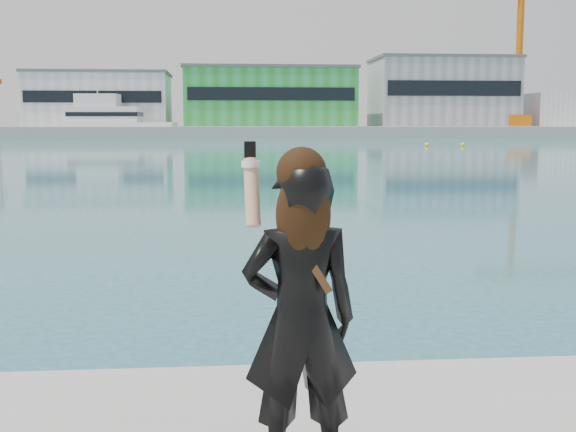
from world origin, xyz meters
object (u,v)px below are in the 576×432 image
buoy_near (427,146)px  buoy_extra (463,146)px  motor_yacht (109,122)px  woman (300,311)px  dock_crane (526,52)px

buoy_near → buoy_extra: same height
motor_yacht → buoy_near: size_ratio=41.81×
motor_yacht → buoy_extra: 62.57m
woman → motor_yacht: bearing=-84.7°
dock_crane → woman: size_ratio=14.69×
buoy_extra → buoy_near: bearing=175.9°
motor_yacht → woman: size_ratio=12.80×
motor_yacht → woman: 119.53m
buoy_near → buoy_extra: bearing=-4.1°
buoy_near → woman: woman is taller
motor_yacht → buoy_near: motor_yacht is taller
motor_yacht → buoy_extra: (45.26, -43.11, -2.69)m
motor_yacht → buoy_extra: size_ratio=41.81×
buoy_near → buoy_extra: size_ratio=1.00×
buoy_extra → woman: size_ratio=0.31×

